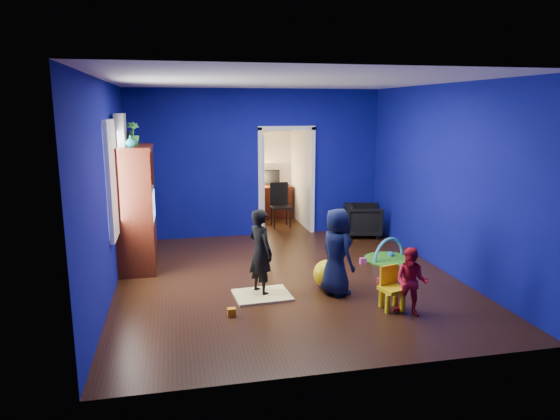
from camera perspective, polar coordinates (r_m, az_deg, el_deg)
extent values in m
cube|color=black|center=(7.59, 0.86, -7.87)|extent=(5.00, 5.50, 0.01)
cube|color=white|center=(7.17, 0.93, 14.55)|extent=(5.00, 5.50, 0.01)
cube|color=#090D68|center=(9.92, -2.66, 5.33)|extent=(5.00, 0.02, 2.90)
cube|color=#090D68|center=(4.65, 8.47, -1.98)|extent=(5.00, 0.02, 2.90)
cube|color=#090D68|center=(7.12, -19.14, 2.22)|extent=(0.02, 5.50, 2.90)
cube|color=#090D68|center=(8.17, 18.29, 3.40)|extent=(0.02, 5.50, 2.90)
imported|color=black|center=(10.12, 9.47, -1.16)|extent=(0.84, 0.83, 0.64)
imported|color=black|center=(6.84, -2.23, -4.82)|extent=(0.45, 0.52, 1.20)
imported|color=#0E1134|center=(6.89, 6.50, -4.75)|extent=(0.55, 0.68, 1.20)
imported|color=red|center=(6.42, 14.77, -7.93)|extent=(0.53, 0.51, 0.86)
imported|color=#0C4C61|center=(7.75, -16.72, 7.52)|extent=(0.18, 0.18, 0.17)
imported|color=#378B32|center=(8.26, -16.48, 8.40)|extent=(0.26, 0.26, 0.35)
cube|color=#371309|center=(8.18, -16.13, 0.21)|extent=(0.58, 1.14, 1.96)
cube|color=silver|center=(8.17, -15.86, 0.50)|extent=(0.46, 0.70, 0.54)
cube|color=#F2E07A|center=(6.93, -2.05, -9.69)|extent=(0.79, 0.65, 0.03)
sphere|color=yellow|center=(7.22, 5.42, -7.27)|extent=(0.40, 0.40, 0.40)
cube|color=yellow|center=(6.58, 12.72, -8.98)|extent=(0.35, 0.35, 0.50)
cylinder|color=green|center=(8.71, 12.31, -5.49)|extent=(0.82, 0.82, 0.02)
torus|color=#3F8CD8|center=(8.71, 12.31, -5.43)|extent=(0.69, 0.36, 0.74)
cube|color=white|center=(7.45, -18.76, 3.41)|extent=(0.03, 0.95, 1.55)
cube|color=slate|center=(8.02, -17.36, 1.88)|extent=(0.14, 0.42, 2.40)
cube|color=white|center=(10.08, 0.73, 3.15)|extent=(1.16, 0.10, 2.10)
cube|color=#3D140A|center=(11.65, -0.91, 0.94)|extent=(0.88, 0.44, 0.75)
cube|color=black|center=(11.68, -1.03, 3.82)|extent=(0.40, 0.05, 0.32)
sphere|color=#FFD88C|center=(11.57, -2.34, 3.64)|extent=(0.14, 0.14, 0.14)
cube|color=black|center=(10.71, 0.08, 0.46)|extent=(0.40, 0.40, 0.92)
cube|color=white|center=(11.57, -1.04, 9.07)|extent=(0.88, 0.24, 0.04)
cube|color=red|center=(7.48, 11.45, -8.01)|extent=(0.10, 0.08, 0.10)
sphere|color=blue|center=(8.84, 12.54, -4.95)|extent=(0.11, 0.11, 0.11)
cube|color=#FF9C0D|center=(6.33, -5.55, -11.53)|extent=(0.10, 0.08, 0.10)
sphere|color=green|center=(8.25, 5.73, -5.92)|extent=(0.11, 0.11, 0.11)
cube|color=#BC468A|center=(8.39, 9.46, -5.76)|extent=(0.10, 0.08, 0.10)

